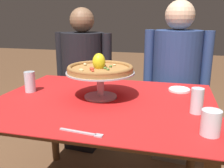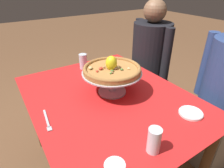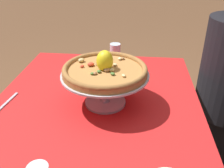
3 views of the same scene
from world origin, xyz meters
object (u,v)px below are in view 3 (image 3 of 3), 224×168
Objects in this scene: water_glass_side_left at (115,55)px; dinner_fork at (4,105)px; pizza at (105,69)px; pizza_stand at (105,83)px.

dinner_fork is at bearing -41.34° from water_glass_side_left.
pizza is 1.94× the size of dinner_fork.
dinner_fork is (0.07, -0.47, -0.17)m from pizza.
pizza_stand reaches higher than dinner_fork.
pizza is at bearing 98.50° from dinner_fork.
dinner_fork is at bearing -81.50° from pizza.
dinner_fork is (0.53, -0.47, -0.05)m from water_glass_side_left.
water_glass_side_left is 0.67× the size of dinner_fork.
pizza_stand is 0.47m from water_glass_side_left.
pizza is 0.50m from dinner_fork.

